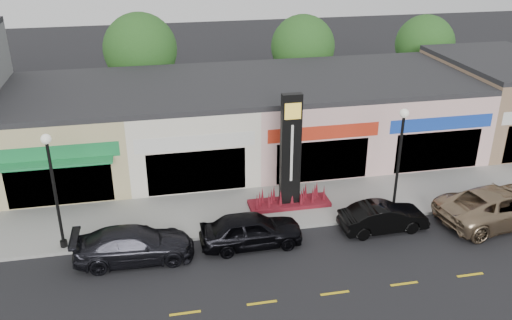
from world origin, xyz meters
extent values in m
plane|color=black|center=(0.00, 0.00, 0.00)|extent=(120.00, 120.00, 0.00)
cube|color=gray|center=(0.00, 4.35, 0.07)|extent=(52.00, 4.30, 0.15)
cube|color=gray|center=(0.00, 2.10, 0.07)|extent=(52.00, 0.20, 0.15)
cube|color=tan|center=(-8.50, 11.50, 2.25)|extent=(7.00, 10.00, 4.50)
cube|color=#262628|center=(-8.50, 11.50, 4.65)|extent=(7.00, 10.00, 0.30)
cube|color=black|center=(-8.50, 6.55, 1.40)|extent=(5.25, 0.10, 2.40)
cube|color=#1C8042|center=(-8.50, 6.55, 3.10)|extent=(6.30, 0.12, 0.80)
cube|color=#1C8042|center=(-8.50, 6.10, 2.70)|extent=(5.60, 0.90, 0.12)
cube|color=white|center=(-1.50, 11.50, 2.25)|extent=(7.00, 10.00, 4.50)
cube|color=#262628|center=(-1.50, 11.50, 4.65)|extent=(7.00, 10.00, 0.30)
cube|color=black|center=(-1.50, 6.55, 1.40)|extent=(5.25, 0.10, 2.40)
cube|color=silver|center=(-1.50, 6.55, 3.10)|extent=(6.30, 0.12, 0.80)
cube|color=#D6A4A3|center=(5.50, 11.50, 2.25)|extent=(7.00, 10.00, 4.50)
cube|color=#262628|center=(5.50, 11.50, 4.65)|extent=(7.00, 10.00, 0.30)
cube|color=black|center=(5.50, 6.55, 1.40)|extent=(5.25, 0.10, 2.40)
cube|color=red|center=(5.50, 6.55, 3.10)|extent=(6.30, 0.12, 0.80)
cube|color=#D6A4A3|center=(12.50, 11.50, 2.25)|extent=(7.00, 10.00, 4.50)
cube|color=#262628|center=(12.50, 11.50, 4.65)|extent=(7.00, 10.00, 0.30)
cube|color=black|center=(12.50, 6.55, 1.40)|extent=(5.25, 0.10, 2.40)
cube|color=#1941AF|center=(12.50, 6.55, 3.10)|extent=(6.30, 0.12, 0.80)
cube|color=#81684B|center=(19.50, 11.50, 2.50)|extent=(7.00, 10.00, 5.00)
cube|color=#262628|center=(19.50, 11.50, 5.15)|extent=(7.00, 10.00, 0.30)
cylinder|color=#382619|center=(-4.00, 19.50, 1.57)|extent=(0.36, 0.36, 3.15)
sphere|color=#1D4C17|center=(-4.00, 19.50, 5.23)|extent=(5.20, 5.20, 5.20)
cylinder|color=#382619|center=(8.00, 19.50, 1.49)|extent=(0.36, 0.36, 2.97)
sphere|color=#1D4C17|center=(8.00, 19.50, 4.89)|extent=(4.80, 4.80, 4.80)
cylinder|color=#382619|center=(18.00, 19.50, 1.40)|extent=(0.36, 0.36, 2.80)
sphere|color=#1D4C17|center=(18.00, 19.50, 4.64)|extent=(4.60, 4.60, 4.60)
cylinder|color=black|center=(-8.00, 2.50, 0.30)|extent=(0.32, 0.32, 0.30)
cylinder|color=black|center=(-8.00, 2.50, 2.80)|extent=(0.14, 0.14, 5.00)
sphere|color=silver|center=(-8.00, 2.50, 5.40)|extent=(0.44, 0.44, 0.44)
cylinder|color=black|center=(8.00, 2.50, 0.30)|extent=(0.32, 0.32, 0.30)
cylinder|color=black|center=(8.00, 2.50, 2.80)|extent=(0.14, 0.14, 5.00)
sphere|color=silver|center=(8.00, 2.50, 5.40)|extent=(0.44, 0.44, 0.44)
cube|color=#550E18|center=(3.00, 4.20, 0.25)|extent=(4.20, 1.30, 0.20)
cube|color=black|center=(3.00, 4.20, 3.15)|extent=(1.00, 0.40, 6.00)
cube|color=yellow|center=(3.00, 3.98, 5.35)|extent=(0.80, 0.05, 0.80)
cube|color=silver|center=(3.00, 3.98, 3.15)|extent=(0.12, 0.04, 3.00)
imported|color=black|center=(-4.84, 1.04, 0.75)|extent=(2.20, 5.24, 1.51)
imported|color=black|center=(0.40, 1.15, 0.80)|extent=(1.95, 4.71, 1.59)
imported|color=black|center=(6.83, 1.15, 0.70)|extent=(1.61, 4.27, 1.39)
imported|color=#92795C|center=(12.74, 0.75, 0.88)|extent=(3.75, 6.70, 1.77)
camera|label=1|loc=(-3.66, -19.64, 13.78)|focal=38.00mm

